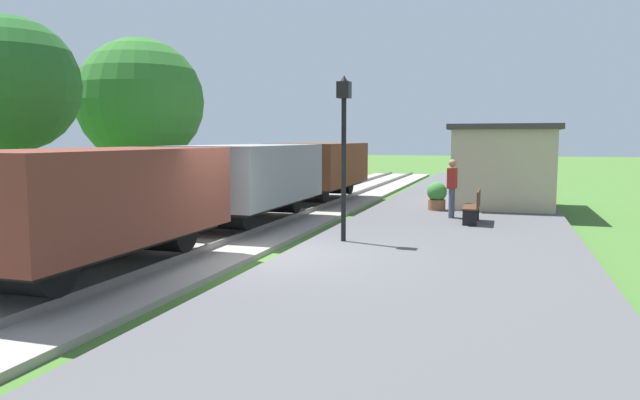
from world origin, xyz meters
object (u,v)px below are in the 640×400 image
bench_near_hut (474,206)px  tree_trackside_far (140,102)px  tree_trackside_mid (10,85)px  person_waiting (452,186)px  station_hut (503,164)px  bench_down_platform (486,182)px  lamp_post_near (344,128)px  potted_planter (437,195)px  freight_train (250,180)px

bench_near_hut → tree_trackside_far: bearing=174.3°
bench_near_hut → tree_trackside_mid: tree_trackside_mid is taller
person_waiting → tree_trackside_mid: (-9.65, -6.33, 2.63)m
station_hut → bench_near_hut: station_hut is taller
bench_down_platform → tree_trackside_mid: 18.52m
bench_near_hut → lamp_post_near: bearing=-124.5°
station_hut → potted_planter: bearing=-126.1°
bench_near_hut → person_waiting: person_waiting is taller
freight_train → tree_trackside_far: bearing=154.6°
person_waiting → lamp_post_near: bearing=73.1°
potted_planter → station_hut: bearing=53.9°
person_waiting → station_hut: bearing=-101.4°
bench_near_hut → tree_trackside_far: tree_trackside_far is taller
bench_near_hut → tree_trackside_mid: (-10.33, -5.43, 3.09)m
person_waiting → bench_near_hut: bearing=132.9°
bench_near_hut → bench_down_platform: (0.00, 9.62, 0.00)m
station_hut → tree_trackside_far: (-12.02, -4.29, 2.18)m
bench_near_hut → person_waiting: bearing=127.2°
bench_down_platform → lamp_post_near: (-2.66, -13.49, 2.08)m
potted_planter → tree_trackside_mid: (-9.03, -8.09, 3.09)m
station_hut → bench_near_hut: (-0.71, -5.42, -0.93)m
bench_near_hut → tree_trackside_far: 11.78m
potted_planter → lamp_post_near: 6.98m
bench_down_platform → person_waiting: bearing=-94.5°
freight_train → potted_planter: (4.79, 4.01, -0.67)m
freight_train → bench_down_platform: freight_train is taller
tree_trackside_far → person_waiting: bearing=-1.2°
bench_down_platform → tree_trackside_far: 14.48m
bench_near_hut → bench_down_platform: 9.62m
freight_train → lamp_post_near: (3.43, -2.52, 1.41)m
tree_trackside_mid → station_hut: bearing=44.5°
tree_trackside_far → potted_planter: bearing=8.7°
lamp_post_near → bench_near_hut: bearing=55.5°
bench_near_hut → freight_train: bearing=-167.5°
person_waiting → tree_trackside_far: 10.95m
freight_train → potted_planter: freight_train is taller
tree_trackside_mid → bench_near_hut: bearing=27.7°
tree_trackside_far → station_hut: bearing=19.7°
lamp_post_near → tree_trackside_far: 10.04m
freight_train → lamp_post_near: size_ratio=5.24×
potted_planter → lamp_post_near: bearing=-101.8°
bench_down_platform → tree_trackside_mid: (-10.33, -15.05, 3.09)m
potted_planter → tree_trackside_mid: size_ratio=0.17×
potted_planter → tree_trackside_mid: bearing=-138.1°
bench_down_platform → potted_planter: potted_planter is taller
bench_near_hut → bench_down_platform: same height
lamp_post_near → tree_trackside_far: (-8.64, 4.99, 1.03)m
potted_planter → tree_trackside_far: size_ratio=0.15×
freight_train → person_waiting: size_ratio=11.35×
person_waiting → freight_train: bearing=28.3°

